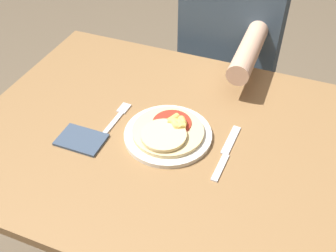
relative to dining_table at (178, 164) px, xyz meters
The scene contains 7 objects.
dining_table is the anchor object (origin of this frame).
plate 0.12m from the dining_table, 166.32° to the right, with size 0.25×0.25×0.01m.
pizza 0.14m from the dining_table, 160.17° to the right, with size 0.20×0.20×0.04m.
fork 0.23m from the dining_table, behind, with size 0.03×0.18×0.00m.
knife 0.18m from the dining_table, ahead, with size 0.03×0.22×0.00m.
napkin 0.30m from the dining_table, 155.72° to the right, with size 0.13×0.09×0.01m.
person_diner 0.62m from the dining_table, 90.57° to the left, with size 0.37×0.52×1.18m.
Camera 1 is at (0.26, -0.76, 1.52)m, focal length 42.00 mm.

